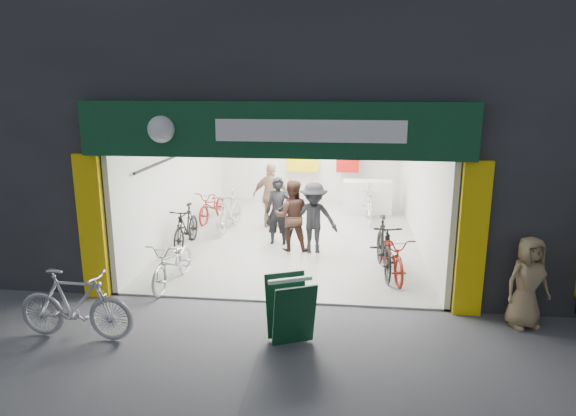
% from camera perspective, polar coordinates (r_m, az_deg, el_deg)
% --- Properties ---
extents(ground, '(60.00, 60.00, 0.00)m').
position_cam_1_polar(ground, '(9.21, -1.46, -10.51)').
color(ground, '#56565B').
rests_on(ground, ground).
extents(building, '(17.00, 10.27, 8.00)m').
position_cam_1_polar(building, '(13.30, 5.64, 16.01)').
color(building, '#232326').
rests_on(building, ground).
extents(bike_left_front, '(0.75, 1.80, 0.92)m').
position_cam_1_polar(bike_left_front, '(10.05, -12.63, -5.90)').
color(bike_left_front, silver).
rests_on(bike_left_front, ground).
extents(bike_left_midfront, '(0.50, 1.70, 1.02)m').
position_cam_1_polar(bike_left_midfront, '(12.20, -11.26, -2.07)').
color(bike_left_midfront, black).
rests_on(bike_left_midfront, ground).
extents(bike_left_midback, '(0.83, 1.75, 0.88)m').
position_cam_1_polar(bike_left_midback, '(14.41, -8.39, 0.23)').
color(bike_left_midback, maroon).
rests_on(bike_left_midback, ground).
extents(bike_left_back, '(0.71, 1.84, 1.08)m').
position_cam_1_polar(bike_left_back, '(13.33, -6.55, -0.40)').
color(bike_left_back, '#A9A8AD').
rests_on(bike_left_back, ground).
extents(bike_right_front, '(0.68, 1.94, 1.15)m').
position_cam_1_polar(bike_right_front, '(10.52, 10.61, -4.25)').
color(bike_right_front, black).
rests_on(bike_right_front, ground).
extents(bike_right_mid, '(0.85, 1.80, 0.91)m').
position_cam_1_polar(bike_right_mid, '(10.42, 11.59, -5.16)').
color(bike_right_mid, maroon).
rests_on(bike_right_mid, ground).
extents(bike_right_back, '(0.59, 1.79, 1.06)m').
position_cam_1_polar(bike_right_back, '(14.28, 8.91, 0.46)').
color(bike_right_back, '#BDBCC2').
rests_on(bike_right_back, ground).
extents(parked_bike, '(1.84, 0.58, 1.10)m').
position_cam_1_polar(parked_bike, '(8.46, -22.57, -9.86)').
color(parked_bike, '#B3B2B7').
rests_on(parked_bike, ground).
extents(customer_a, '(0.62, 0.42, 1.65)m').
position_cam_1_polar(customer_a, '(12.05, -1.08, -0.44)').
color(customer_a, black).
rests_on(customer_a, ground).
extents(customer_b, '(0.85, 0.68, 1.67)m').
position_cam_1_polar(customer_b, '(11.64, 0.43, -0.91)').
color(customer_b, '#3B231B').
rests_on(customer_b, ground).
extents(customer_c, '(1.13, 0.72, 1.65)m').
position_cam_1_polar(customer_c, '(11.46, 2.85, -1.20)').
color(customer_c, black).
rests_on(customer_c, ground).
extents(customer_d, '(1.09, 0.58, 1.76)m').
position_cam_1_polar(customer_d, '(13.44, -1.83, 1.31)').
color(customer_d, '#9C755B').
rests_on(customer_d, ground).
extents(pedestrian_near, '(0.84, 0.67, 1.49)m').
position_cam_1_polar(pedestrian_near, '(8.93, 25.08, -7.49)').
color(pedestrian_near, '#88714F').
rests_on(pedestrian_near, ground).
extents(sandwich_board, '(0.84, 0.85, 0.98)m').
position_cam_1_polar(sandwich_board, '(7.73, 0.25, -11.09)').
color(sandwich_board, '#0D351E').
rests_on(sandwich_board, ground).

